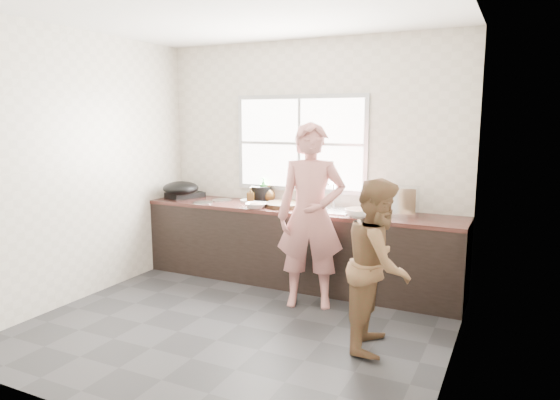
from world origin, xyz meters
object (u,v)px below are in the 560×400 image
at_px(bowl_held, 310,210).
at_px(burner, 183,194).
at_px(woman, 311,222).
at_px(bottle_brown_tall, 251,196).
at_px(pot_lid_right, 222,200).
at_px(bottle_green, 264,190).
at_px(cutting_board, 285,205).
at_px(bowl_mince, 256,205).
at_px(bottle_brown_short, 269,194).
at_px(wok, 181,188).
at_px(black_pot, 261,194).
at_px(pot_lid_left, 203,203).
at_px(plate_food, 250,200).
at_px(dish_rack, 397,201).
at_px(glass_jar, 253,196).
at_px(person_side, 379,264).
at_px(bowl_crabs, 358,214).

bearing_deg(bowl_held, burner, 170.73).
relative_size(woman, bottle_brown_tall, 10.00).
bearing_deg(pot_lid_right, bottle_green, 21.10).
relative_size(bowl_held, bottle_green, 0.70).
height_order(cutting_board, bowl_mince, bowl_mince).
distance_m(bottle_brown_short, wok, 1.08).
bearing_deg(bottle_brown_tall, bottle_brown_short, 46.56).
xyz_separation_m(cutting_board, pot_lid_right, (-0.86, 0.04, -0.02)).
bearing_deg(black_pot, bowl_held, -28.36).
relative_size(bottle_green, burner, 0.68).
xyz_separation_m(bowl_mince, pot_lid_left, (-0.71, 0.01, -0.02)).
bearing_deg(bottle_green, bottle_brown_short, 0.00).
bearing_deg(black_pot, burner, -172.42).
distance_m(black_pot, bottle_brown_short, 0.10).
bearing_deg(bottle_brown_tall, black_pot, 72.53).
bearing_deg(pot_lid_right, bowl_mince, -23.12).
height_order(bowl_held, plate_food, bowl_held).
distance_m(bottle_brown_tall, bottle_brown_short, 0.22).
bearing_deg(bottle_brown_short, bottle_brown_tall, -133.44).
bearing_deg(wok, woman, -13.37).
bearing_deg(wok, black_pot, 19.92).
bearing_deg(dish_rack, pot_lid_right, 177.21).
relative_size(woman, plate_food, 7.11).
bearing_deg(dish_rack, bowl_mince, -172.99).
relative_size(plate_food, wok, 0.55).
height_order(bowl_mince, pot_lid_right, bowl_mince).
bearing_deg(plate_food, burner, -175.97).
relative_size(cutting_board, burner, 1.10).
height_order(glass_jar, pot_lid_right, glass_jar).
distance_m(person_side, bowl_held, 1.38).
relative_size(bowl_held, burner, 0.48).
relative_size(black_pot, dish_rack, 0.63).
bearing_deg(plate_food, pot_lid_left, -140.13).
distance_m(cutting_board, bowl_mince, 0.33).
bearing_deg(bowl_held, bottle_green, 150.60).
height_order(black_pot, pot_lid_right, black_pot).
bearing_deg(bowl_held, person_side, -43.84).
xyz_separation_m(plate_food, bottle_brown_tall, (0.06, -0.09, 0.07)).
relative_size(bowl_mince, bowl_crabs, 1.07).
bearing_deg(pot_lid_left, bowl_held, -0.48).
relative_size(woman, bowl_held, 8.56).
xyz_separation_m(black_pot, dish_rack, (1.66, -0.18, 0.06)).
distance_m(bottle_brown_tall, glass_jar, 0.17).
bearing_deg(bowl_mince, pot_lid_right, 156.88).
bearing_deg(woman, wok, 148.59).
bearing_deg(bowl_held, bowl_mince, 180.00).
bearing_deg(bowl_held, dish_rack, 16.78).
distance_m(black_pot, glass_jar, 0.11).
xyz_separation_m(woman, bowl_mince, (-0.80, 0.34, 0.05)).
distance_m(cutting_board, wok, 1.35).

